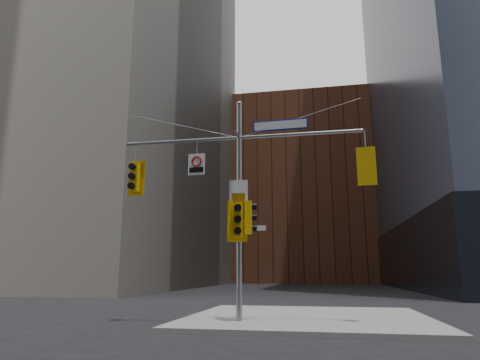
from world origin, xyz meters
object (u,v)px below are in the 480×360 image
at_px(traffic_light_pole_front, 238,220).
at_px(street_sign_blade, 280,125).
at_px(traffic_light_east_arm, 367,167).
at_px(regulatory_sign_arm, 197,164).
at_px(traffic_light_pole_side, 249,217).
at_px(signal_assembly, 239,184).
at_px(traffic_light_west_arm, 134,177).

relative_size(traffic_light_pole_front, street_sign_blade, 0.72).
height_order(traffic_light_east_arm, regulatory_sign_arm, regulatory_sign_arm).
bearing_deg(traffic_light_pole_side, street_sign_blade, -105.61).
distance_m(traffic_light_pole_side, street_sign_blade, 3.21).
xyz_separation_m(traffic_light_east_arm, traffic_light_pole_side, (-3.72, 0.02, -1.48)).
height_order(signal_assembly, traffic_light_pole_side, signal_assembly).
distance_m(traffic_light_east_arm, street_sign_blade, 3.08).
bearing_deg(traffic_light_pole_front, regulatory_sign_arm, 157.78).
relative_size(street_sign_blade, regulatory_sign_arm, 2.52).
bearing_deg(traffic_light_pole_side, signal_assembly, 78.45).
bearing_deg(regulatory_sign_arm, traffic_light_pole_front, -6.48).
xyz_separation_m(traffic_light_west_arm, traffic_light_pole_front, (3.68, -0.28, -1.59)).
bearing_deg(regulatory_sign_arm, traffic_light_east_arm, 3.36).
bearing_deg(traffic_light_east_arm, signal_assembly, 8.14).
bearing_deg(traffic_light_east_arm, traffic_light_pole_front, 11.91).
distance_m(traffic_light_pole_front, regulatory_sign_arm, 2.45).
bearing_deg(traffic_light_east_arm, traffic_light_pole_side, 7.86).
distance_m(signal_assembly, traffic_light_pole_front, 1.24).
bearing_deg(traffic_light_east_arm, street_sign_blade, 8.07).
distance_m(traffic_light_west_arm, traffic_light_east_arm, 7.72).
relative_size(traffic_light_pole_side, regulatory_sign_arm, 1.43).
xyz_separation_m(signal_assembly, traffic_light_pole_front, (-0.00, -0.27, -1.21)).
bearing_deg(signal_assembly, traffic_light_west_arm, 179.80).
xyz_separation_m(traffic_light_west_arm, street_sign_blade, (5.05, -0.01, 1.55)).
bearing_deg(traffic_light_pole_side, traffic_light_west_arm, 75.28).
bearing_deg(traffic_light_pole_front, street_sign_blade, -1.50).
xyz_separation_m(traffic_light_pole_front, street_sign_blade, (1.38, 0.27, 3.14)).
relative_size(traffic_light_west_arm, street_sign_blade, 0.67).
xyz_separation_m(traffic_light_west_arm, regulatory_sign_arm, (2.22, -0.03, 0.37)).
relative_size(signal_assembly, street_sign_blade, 4.35).
bearing_deg(street_sign_blade, regulatory_sign_arm, -177.14).
bearing_deg(signal_assembly, traffic_light_east_arm, 0.02).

